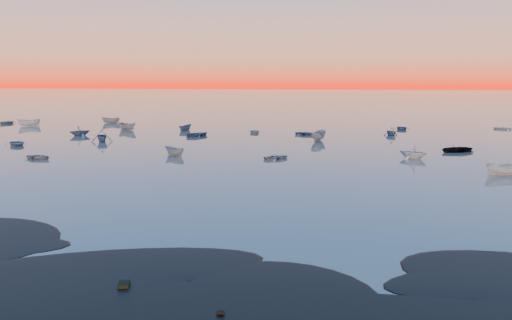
# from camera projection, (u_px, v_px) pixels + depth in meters

# --- Properties ---
(ground) EXTENTS (600.00, 600.00, 0.00)m
(ground) POSITION_uv_depth(u_px,v_px,m) (294.00, 117.00, 125.08)
(ground) COLOR #6B6159
(ground) RESTS_ON ground
(mud_lobes) EXTENTS (140.00, 6.00, 0.07)m
(mud_lobes) POSITION_uv_depth(u_px,v_px,m) (143.00, 264.00, 26.61)
(mud_lobes) COLOR black
(mud_lobes) RESTS_ON ground
(moored_fleet) EXTENTS (124.00, 58.00, 1.20)m
(moored_fleet) POSITION_uv_depth(u_px,v_px,m) (270.00, 140.00, 79.26)
(moored_fleet) COLOR silver
(moored_fleet) RESTS_ON ground
(boat_near_left) EXTENTS (4.31, 4.05, 1.05)m
(boat_near_left) POSITION_uv_depth(u_px,v_px,m) (17.00, 146.00, 73.10)
(boat_near_left) COLOR slate
(boat_near_left) RESTS_ON ground
(boat_near_center) EXTENTS (2.00, 3.93, 1.31)m
(boat_near_center) POSITION_uv_depth(u_px,v_px,m) (504.00, 175.00, 51.02)
(boat_near_center) COLOR silver
(boat_near_center) RESTS_ON ground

